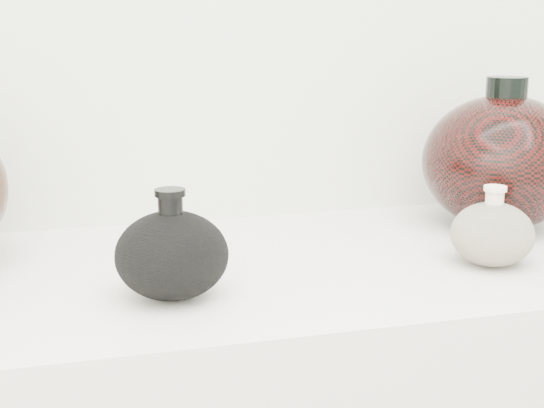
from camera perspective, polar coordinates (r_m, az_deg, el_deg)
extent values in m
cube|color=beige|center=(1.03, 1.61, -5.05)|extent=(1.20, 0.50, 0.03)
ellipsoid|color=black|center=(0.88, -7.54, -3.84)|extent=(0.17, 0.17, 0.10)
cylinder|color=black|center=(0.87, -7.66, -0.12)|extent=(0.04, 0.04, 0.03)
cylinder|color=black|center=(0.86, -7.69, 0.87)|extent=(0.05, 0.05, 0.01)
ellipsoid|color=beige|center=(1.04, 16.25, -2.19)|extent=(0.13, 0.13, 0.08)
cylinder|color=beige|center=(1.03, 16.42, 0.43)|extent=(0.03, 0.03, 0.03)
cylinder|color=beige|center=(1.02, 16.47, 1.13)|extent=(0.04, 0.04, 0.01)
ellipsoid|color=black|center=(1.23, 16.90, 3.04)|extent=(0.27, 0.27, 0.21)
cylinder|color=black|center=(1.21, 17.26, 8.21)|extent=(0.07, 0.07, 0.04)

